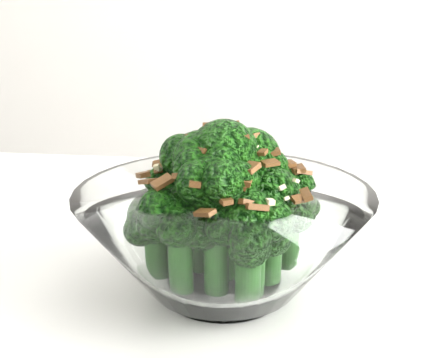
# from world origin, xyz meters

# --- Properties ---
(table) EXTENTS (1.27, 0.92, 0.75)m
(table) POSITION_xyz_m (0.11, 0.05, 0.68)
(table) COLOR white
(table) RESTS_ON ground
(broccoli_dish) EXTENTS (0.24, 0.24, 0.15)m
(broccoli_dish) POSITION_xyz_m (0.16, 0.05, 0.81)
(broccoli_dish) COLOR white
(broccoli_dish) RESTS_ON table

